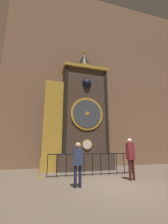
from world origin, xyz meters
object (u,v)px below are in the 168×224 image
object	(u,v)px
visitor_near	(78,160)
visitor_far	(131,154)
stanchion_post	(40,172)
clock_tower	(79,116)

from	to	relation	value
visitor_near	visitor_far	distance (m)	2.69
visitor_near	stanchion_post	size ratio (longest dim) A/B	1.72
visitor_near	stanchion_post	world-z (taller)	visitor_near
visitor_far	stanchion_post	distance (m)	4.34
clock_tower	stanchion_post	size ratio (longest dim) A/B	9.48
clock_tower	visitor_near	world-z (taller)	clock_tower
visitor_near	stanchion_post	bearing A→B (deg)	132.14
clock_tower	visitor_near	xyz separation A→B (m)	(-1.06, -4.28, -2.62)
clock_tower	stanchion_post	world-z (taller)	clock_tower
clock_tower	stanchion_post	xyz separation A→B (m)	(-2.41, -2.19, -3.30)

